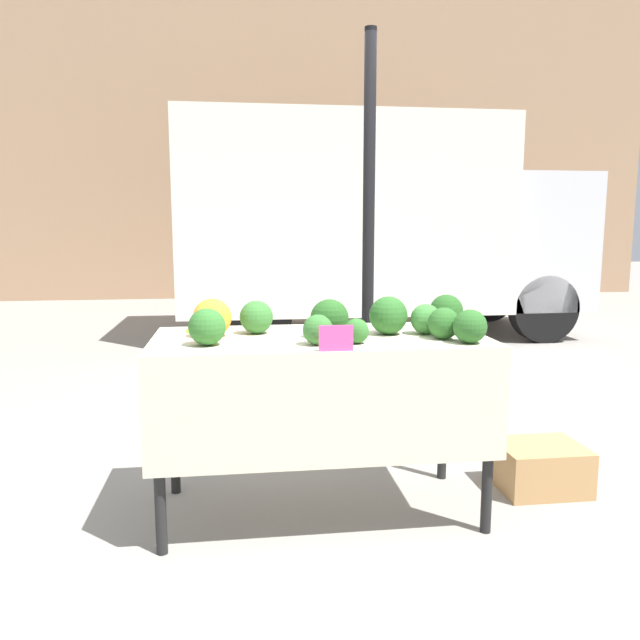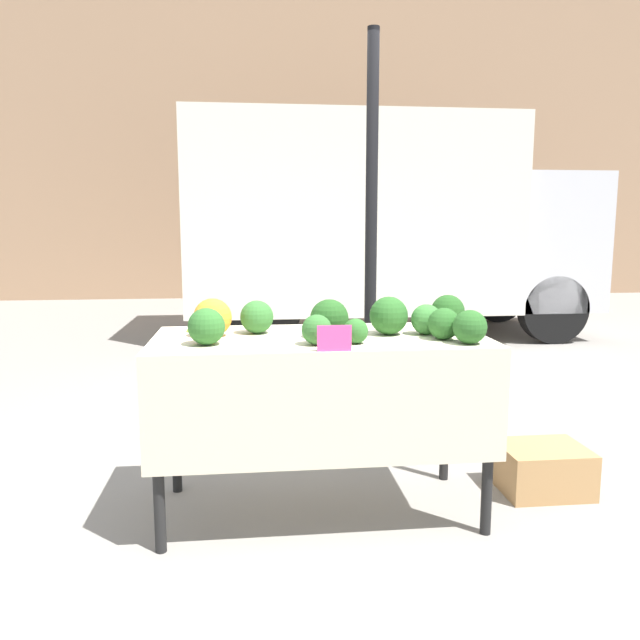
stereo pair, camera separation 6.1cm
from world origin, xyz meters
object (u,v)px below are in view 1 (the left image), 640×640
Objects in this scene: orange_cauliflower at (212,318)px; produce_crate at (540,467)px; price_sign at (336,338)px; parked_truck at (368,222)px.

produce_crate is at bearing 1.49° from orange_cauliflower.
parked_truck is at bearing 76.75° from price_sign.
price_sign reaches higher than produce_crate.
price_sign is at bearing -38.50° from orange_cauliflower.
orange_cauliflower reaches higher than produce_crate.
orange_cauliflower is (-1.82, -5.02, -0.48)m from parked_truck.
parked_truck is 5.36m from orange_cauliflower.
orange_cauliflower is 1.25× the size of price_sign.
orange_cauliflower is at bearing -109.89° from parked_truck.
parked_truck reaches higher than produce_crate.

